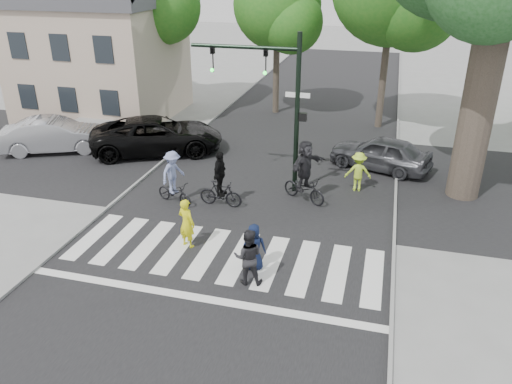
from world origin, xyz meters
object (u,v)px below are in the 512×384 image
Objects in this scene: pedestrian_child at (254,247)px; cyclist_right at (305,175)px; traffic_signal at (275,91)px; cyclist_mid at (220,184)px; car_suv at (157,135)px; pedestrian_woman at (187,223)px; car_grey at (380,153)px; car_silver at (55,135)px; pedestrian_adult at (248,257)px; cyclist_left at (174,181)px.

cyclist_right reaches higher than pedestrian_child.
pedestrian_child is 4.91m from cyclist_right.
traffic_signal is 2.84× the size of cyclist_mid.
pedestrian_woman is at bearing -172.82° from car_suv.
car_grey is at bearing -110.50° from car_suv.
car_suv is at bearing -100.35° from car_silver.
pedestrian_woman is 5.14m from cyclist_right.
traffic_signal is at bearing 150.27° from cyclist_right.
pedestrian_child is 0.86× the size of pedestrian_adult.
pedestrian_woman is 0.34× the size of car_silver.
traffic_signal reaches higher than cyclist_right.
cyclist_left reaches higher than car_silver.
pedestrian_adult is 0.79× the size of cyclist_mid.
cyclist_right is 0.49× the size of car_silver.
pedestrian_adult is 0.82× the size of cyclist_left.
cyclist_right is at bearing -137.97° from car_suv.
cyclist_right reaches higher than car_suv.
traffic_signal reaches higher than cyclist_mid.
cyclist_left is 0.34× the size of car_suv.
car_suv is at bearing 157.19° from traffic_signal.
cyclist_right is at bearing 17.37° from cyclist_left.
car_silver is at bearing 169.62° from cyclist_right.
cyclist_left is at bearing -38.96° from pedestrian_woman.
cyclist_mid is 0.89× the size of cyclist_right.
cyclist_mid is at bearing -71.49° from pedestrian_woman.
pedestrian_woman is 2.97m from cyclist_mid.
pedestrian_woman is 0.98× the size of pedestrian_adult.
cyclist_mid is 0.50× the size of car_grey.
cyclist_mid is (-2.25, 3.65, 0.15)m from pedestrian_child.
car_suv is at bearing 135.37° from cyclist_mid.
cyclist_right is (1.36, -0.78, -2.84)m from traffic_signal.
pedestrian_woman is 11.23m from car_silver.
traffic_signal is at bearing -87.60° from pedestrian_woman.
traffic_signal is at bearing -121.65° from car_silver.
car_grey is at bearing -119.46° from pedestrian_adult.
car_grey is at bearing 38.87° from traffic_signal.
car_silver is at bearing -44.96° from pedestrian_adult.
cyclist_left is at bearing -145.64° from traffic_signal.
cyclist_mid reaches higher than pedestrian_woman.
car_suv is (-7.51, 3.36, -0.23)m from cyclist_right.
cyclist_mid reaches higher than car_grey.
car_silver reaches higher than pedestrian_child.
car_suv is at bearing -38.56° from pedestrian_woman.
pedestrian_child is at bearing -163.89° from car_suv.
car_silver is 1.13× the size of car_grey.
car_grey is (14.77, 1.73, -0.07)m from car_silver.
car_suv reaches higher than car_silver.
traffic_signal reaches higher than car_suv.
traffic_signal is 3.68× the size of pedestrian_woman.
pedestrian_child is at bearing -98.86° from pedestrian_adult.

